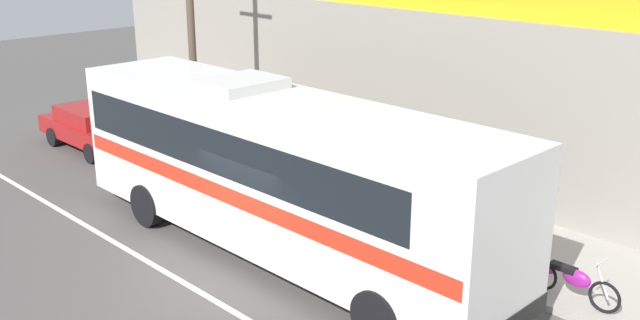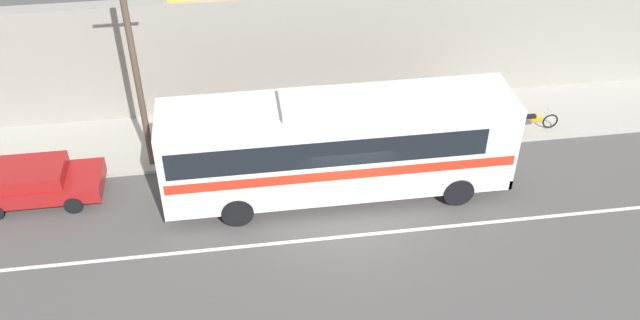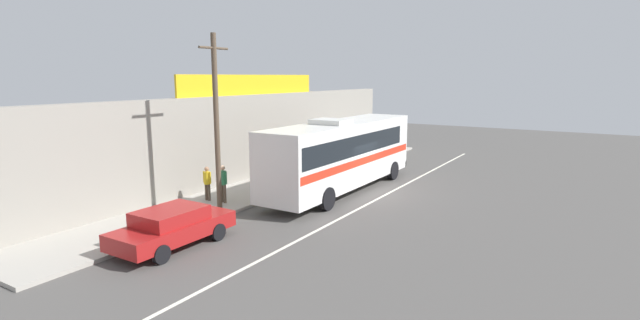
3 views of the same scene
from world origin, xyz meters
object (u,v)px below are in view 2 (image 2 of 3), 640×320
Objects in this scene: intercity_bus at (335,143)px; pedestrian_near_shop at (181,125)px; parked_car at (35,182)px; pedestrian_far_right at (179,114)px; motorcycle_red at (533,120)px; utility_pole at (136,70)px; motorcycle_green at (474,126)px.

pedestrian_near_shop is (-5.17, 3.24, -0.92)m from intercity_bus.
pedestrian_far_right reaches higher than parked_car.
pedestrian_near_shop reaches higher than pedestrian_far_right.
pedestrian_near_shop is (-13.27, 0.72, 0.58)m from motorcycle_red.
utility_pole is at bearing -179.57° from motorcycle_red.
utility_pole reaches higher than motorcycle_red.
pedestrian_far_right reaches higher than motorcycle_red.
parked_car is 2.73× the size of pedestrian_far_right.
utility_pole is at bearing -179.89° from motorcycle_green.
motorcycle_green is at bearing 23.10° from intercity_bus.
pedestrian_far_right is (-13.37, 1.61, 0.49)m from motorcycle_red.
motorcycle_green is (5.71, 2.43, -1.50)m from intercity_bus.
intercity_bus is 6.76m from pedestrian_far_right.
motorcycle_green is at bearing 0.11° from utility_pole.
utility_pole is (3.71, 1.36, 3.23)m from parked_car.
motorcycle_green is 2.40m from motorcycle_red.
pedestrian_near_shop is at bearing 176.91° from motorcycle_red.
motorcycle_red is (18.10, 1.47, -0.17)m from parked_car.
parked_car is 2.23× the size of motorcycle_red.
utility_pole is (-6.28, 2.41, 1.90)m from intercity_bus.
motorcycle_green is 11.11m from pedestrian_far_right.
parked_car is 5.66m from pedestrian_far_right.
parked_car is at bearing -175.36° from motorcycle_red.
pedestrian_near_shop reaches higher than motorcycle_green.
motorcycle_green and motorcycle_red have the same top height.
motorcycle_green is (15.70, 1.38, -0.17)m from parked_car.
parked_car reaches higher than motorcycle_green.
pedestrian_near_shop is 1.08× the size of pedestrian_far_right.
motorcycle_red is (2.40, 0.09, 0.00)m from motorcycle_green.
motorcycle_red is 13.30m from pedestrian_near_shop.
pedestrian_far_right is (4.73, 3.08, 0.32)m from parked_car.
utility_pole is 3.15m from pedestrian_near_shop.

